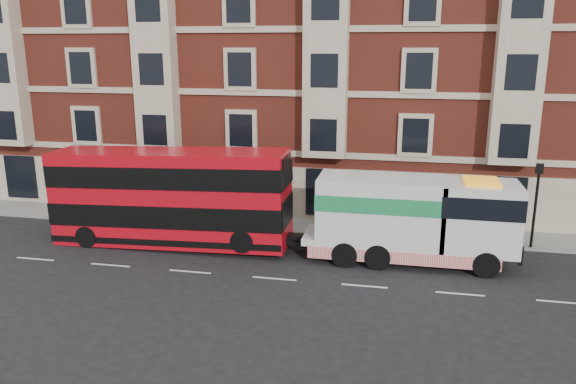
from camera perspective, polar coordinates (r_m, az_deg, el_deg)
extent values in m
plane|color=black|center=(25.40, -1.38, -8.80)|extent=(120.00, 120.00, 0.00)
cube|color=slate|center=(32.25, 1.59, -3.48)|extent=(90.00, 3.00, 0.15)
cube|color=maroon|center=(38.02, 4.46, 12.92)|extent=(45.00, 12.00, 18.00)
cylinder|color=black|center=(32.02, -9.43, 0.05)|extent=(0.14, 0.14, 4.00)
cube|color=black|center=(31.56, -9.59, 3.74)|extent=(0.35, 0.15, 0.50)
cylinder|color=black|center=(30.73, 23.79, -1.63)|extent=(0.14, 0.14, 4.00)
cube|color=black|center=(30.26, 24.20, 2.19)|extent=(0.35, 0.15, 0.50)
cube|color=#BA0A16|center=(29.43, -11.89, -0.51)|extent=(12.26, 2.74, 4.82)
cube|color=black|center=(29.62, -11.81, -1.84)|extent=(12.30, 2.80, 1.15)
cube|color=black|center=(29.13, -12.01, 1.88)|extent=(12.30, 2.80, 1.09)
cylinder|color=black|center=(30.82, -19.74, -4.27)|extent=(1.14, 0.35, 1.14)
cylinder|color=black|center=(32.85, -17.55, -2.94)|extent=(1.14, 0.35, 1.14)
cylinder|color=black|center=(27.44, -4.68, -5.01)|extent=(1.14, 0.35, 1.14)
cylinder|color=black|center=(29.69, -3.36, -3.45)|extent=(1.14, 0.35, 1.14)
cube|color=silver|center=(27.56, 11.98, -4.89)|extent=(9.85, 2.52, 0.33)
cube|color=silver|center=(27.37, 18.79, -2.37)|extent=(3.50, 2.74, 3.17)
cube|color=silver|center=(27.12, 9.36, -1.80)|extent=(5.91, 2.74, 3.17)
cube|color=#1C7E47|center=(26.97, 9.41, -0.68)|extent=(5.97, 2.78, 0.77)
cube|color=red|center=(27.69, 11.48, -5.61)|extent=(8.76, 2.80, 0.60)
cylinder|color=black|center=(26.85, 19.47, -6.96)|extent=(1.20, 0.38, 1.20)
cylinder|color=black|center=(29.15, 18.85, -5.20)|extent=(1.20, 0.38, 1.20)
cylinder|color=black|center=(26.56, 9.08, -6.51)|extent=(1.20, 0.44, 1.20)
cylinder|color=black|center=(28.88, 9.31, -4.77)|extent=(1.20, 0.44, 1.20)
cylinder|color=black|center=(26.65, 5.77, -6.32)|extent=(1.20, 0.44, 1.20)
cylinder|color=black|center=(28.96, 6.28, -4.60)|extent=(1.20, 0.44, 1.20)
imported|color=#1B1F37|center=(33.78, -9.28, -1.06)|extent=(0.80, 0.70, 1.86)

